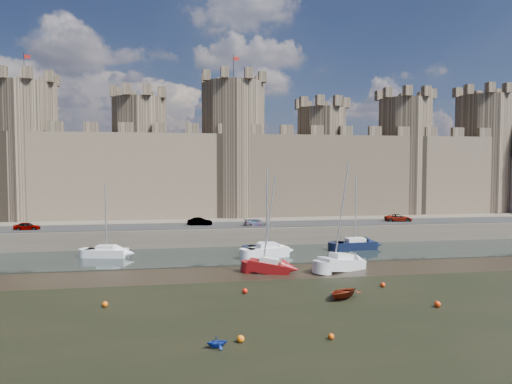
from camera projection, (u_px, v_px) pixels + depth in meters
ground at (283, 318)px, 32.87m from camera, size 160.00×160.00×0.00m
seaweed_patch at (305, 351)px, 26.95m from camera, size 70.00×34.00×0.01m
water_channel at (240, 255)px, 56.51m from camera, size 160.00×12.00×0.08m
quay at (217, 216)px, 91.92m from camera, size 160.00×60.00×2.50m
road at (231, 225)px, 66.23m from camera, size 160.00×7.00×0.10m
castle at (219, 163)px, 79.45m from camera, size 108.50×11.00×29.00m
car_0 at (27, 226)px, 60.84m from camera, size 3.30×1.40×1.11m
car_1 at (200, 222)px, 65.73m from camera, size 3.67×1.69×1.17m
car_2 at (257, 222)px, 65.39m from camera, size 3.76×1.73×1.06m
car_3 at (398, 218)px, 70.63m from camera, size 4.45×2.72×1.15m
sailboat_0 at (106, 252)px, 54.97m from camera, size 5.14×2.93×9.06m
sailboat_1 at (266, 248)px, 57.32m from camera, size 4.65×2.29×8.95m
sailboat_2 at (267, 251)px, 54.92m from camera, size 5.40×3.17×10.94m
sailboat_3 at (355, 244)px, 60.20m from camera, size 5.63×2.57×9.60m
sailboat_4 at (269, 266)px, 47.03m from camera, size 4.62×2.99×10.07m
sailboat_5 at (341, 263)px, 48.23m from camera, size 5.67×4.03×11.42m
dinghy_1 at (217, 342)px, 27.39m from camera, size 1.61×1.48×0.71m
dinghy_4 at (342, 294)px, 37.83m from camera, size 4.17×4.23×0.72m
buoy_0 at (105, 304)px, 35.46m from camera, size 0.46×0.46×0.46m
buoy_1 at (245, 291)px, 39.25m from camera, size 0.47×0.47×0.47m
buoy_2 at (331, 337)px, 28.72m from camera, size 0.40×0.40×0.40m
buoy_3 at (383, 285)px, 41.37m from camera, size 0.45×0.45×0.45m
buoy_4 at (241, 339)px, 28.24m from camera, size 0.47×0.47×0.47m
buoy_5 at (438, 304)px, 35.37m from camera, size 0.50×0.50×0.50m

